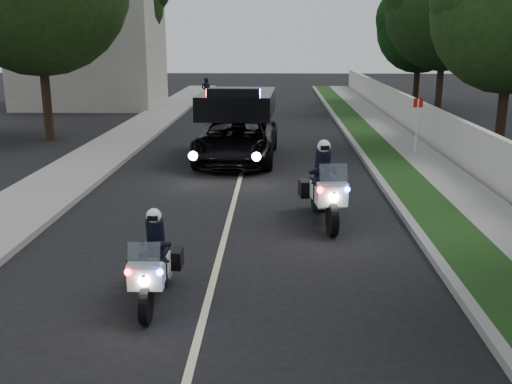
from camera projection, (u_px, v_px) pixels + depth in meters
ground at (212, 285)px, 10.06m from camera, size 120.00×120.00×0.00m
curb_right at (367, 162)px, 19.56m from camera, size 0.20×60.00×0.15m
grass_verge at (388, 162)px, 19.54m from camera, size 1.20×60.00×0.16m
sidewalk_right at (427, 162)px, 19.49m from camera, size 1.40×60.00×0.16m
property_wall at (460, 142)px, 19.29m from camera, size 0.22×60.00×1.50m
curb_left at (123, 160)px, 19.84m from camera, size 0.20×60.00×0.15m
sidewalk_left at (91, 160)px, 19.88m from camera, size 2.00×60.00×0.16m
building_far at (90, 47)px, 34.62m from camera, size 8.00×6.00×7.00m
lane_marking at (244, 163)px, 19.72m from camera, size 0.12×50.00×0.01m
police_moto_left at (156, 301)px, 9.45m from camera, size 0.66×1.80×1.52m
police_moto_right at (323, 222)px, 13.45m from camera, size 1.04×2.30×1.89m
police_suv at (237, 160)px, 20.18m from camera, size 2.78×5.66×2.71m
bicycle at (207, 109)px, 34.58m from camera, size 0.66×1.61×0.83m
cyclist at (207, 109)px, 34.58m from camera, size 0.62×0.45×1.60m
sign_post at (414, 156)px, 20.88m from camera, size 0.34×0.34×2.12m
tree_right_b at (498, 149)px, 22.14m from camera, size 7.42×7.42×9.57m
tree_right_d at (437, 114)px, 32.37m from camera, size 7.25×7.25×10.59m
tree_right_e at (415, 104)px, 36.99m from camera, size 6.18×6.18×8.81m
tree_left_near at (50, 140)px, 24.10m from camera, size 7.42×7.42×11.93m
tree_left_far at (110, 105)px, 36.45m from camera, size 9.02×9.02×12.12m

